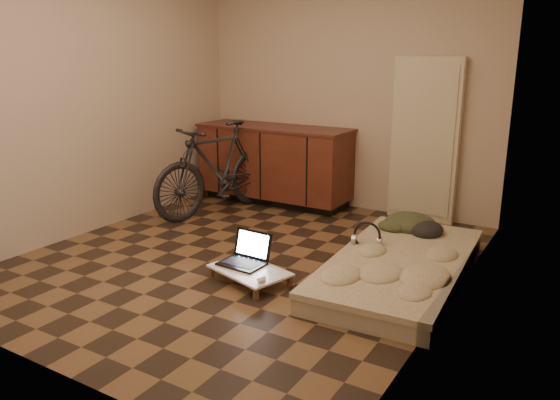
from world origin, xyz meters
The scene contains 10 objects.
room_shell centered at (0.00, 0.00, 1.30)m, with size 3.50×4.00×2.60m.
cabinets centered at (-0.75, 1.70, 0.47)m, with size 1.84×0.62×0.91m.
appliance_panel centered at (0.95, 1.94, 0.85)m, with size 0.70×0.10×1.70m, color beige.
bicycle centered at (-1.04, 1.00, 0.56)m, with size 0.51×1.73×1.12m, color black.
futon centered at (1.30, 0.29, 0.09)m, with size 1.08×2.06×0.17m.
clothing_pile centered at (1.17, 1.03, 0.27)m, with size 0.51×0.43×0.20m, color #353D23, non-canonical shape.
headphones centered at (0.96, 0.43, 0.26)m, with size 0.26×0.24×0.17m, color black, non-canonical shape.
lap_desk centered at (0.32, -0.39, 0.09)m, with size 0.70×0.55×0.10m.
laptop centered at (0.22, -0.30, 0.15)m, with size 0.36×0.33×0.24m.
mouse centered at (0.53, -0.54, 0.12)m, with size 0.06×0.10×0.04m, color white.
Camera 1 is at (2.58, -3.66, 1.75)m, focal length 35.00 mm.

